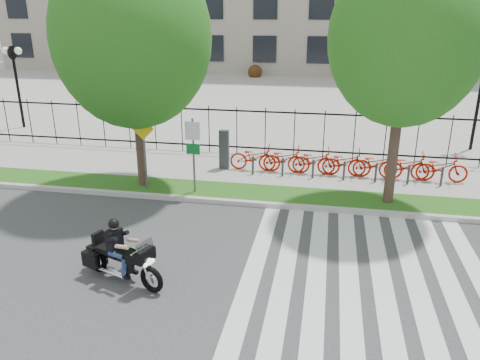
# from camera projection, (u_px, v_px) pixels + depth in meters

# --- Properties ---
(ground) EXTENTS (120.00, 120.00, 0.00)m
(ground) POSITION_uv_depth(u_px,v_px,m) (164.00, 266.00, 11.45)
(ground) COLOR #37373A
(ground) RESTS_ON ground
(curb) EXTENTS (60.00, 0.20, 0.15)m
(curb) POSITION_uv_depth(u_px,v_px,m) (206.00, 200.00, 15.21)
(curb) COLOR #B2AEA7
(curb) RESTS_ON ground
(grass_verge) EXTENTS (60.00, 1.50, 0.15)m
(grass_verge) POSITION_uv_depth(u_px,v_px,m) (213.00, 191.00, 15.99)
(grass_verge) COLOR #1C5014
(grass_verge) RESTS_ON ground
(sidewalk) EXTENTS (60.00, 3.50, 0.15)m
(sidewalk) POSITION_uv_depth(u_px,v_px,m) (228.00, 168.00, 18.30)
(sidewalk) COLOR gray
(sidewalk) RESTS_ON ground
(plaza) EXTENTS (80.00, 34.00, 0.10)m
(plaza) POSITION_uv_depth(u_px,v_px,m) (279.00, 94.00, 34.50)
(plaza) COLOR gray
(plaza) RESTS_ON ground
(crosswalk_stripes) EXTENTS (5.70, 8.00, 0.01)m
(crosswalk_stripes) POSITION_uv_depth(u_px,v_px,m) (366.00, 286.00, 10.59)
(crosswalk_stripes) COLOR silver
(crosswalk_stripes) RESTS_ON ground
(iron_fence) EXTENTS (30.00, 0.06, 2.00)m
(iron_fence) POSITION_uv_depth(u_px,v_px,m) (237.00, 131.00, 19.55)
(iron_fence) COLOR black
(iron_fence) RESTS_ON sidewalk
(lamp_post_left) EXTENTS (1.06, 0.70, 4.25)m
(lamp_post_left) POSITION_uv_depth(u_px,v_px,m) (14.00, 67.00, 23.56)
(lamp_post_left) COLOR black
(lamp_post_left) RESTS_ON ground
(street_tree_1) EXTENTS (5.03, 5.03, 7.84)m
(street_tree_1) POSITION_uv_depth(u_px,v_px,m) (132.00, 38.00, 14.73)
(street_tree_1) COLOR #3D2921
(street_tree_1) RESTS_ON grass_verge
(street_tree_2) EXTENTS (4.43, 4.43, 7.55)m
(street_tree_2) POSITION_uv_depth(u_px,v_px,m) (406.00, 38.00, 13.24)
(street_tree_2) COLOR #3D2921
(street_tree_2) RESTS_ON grass_verge
(bike_share_station) EXTENTS (8.94, 0.88, 1.50)m
(bike_share_station) POSITION_uv_depth(u_px,v_px,m) (342.00, 162.00, 17.10)
(bike_share_station) COLOR #2D2D33
(bike_share_station) RESTS_ON sidewalk
(sign_pole_regulatory) EXTENTS (0.50, 0.09, 2.50)m
(sign_pole_regulatory) POSITION_uv_depth(u_px,v_px,m) (193.00, 146.00, 15.18)
(sign_pole_regulatory) COLOR #59595B
(sign_pole_regulatory) RESTS_ON grass_verge
(sign_pole_warning) EXTENTS (0.78, 0.09, 2.49)m
(sign_pole_warning) POSITION_uv_depth(u_px,v_px,m) (144.00, 143.00, 15.48)
(sign_pole_warning) COLOR #59595B
(sign_pole_warning) RESTS_ON grass_verge
(motorcycle_rider) EXTENTS (2.28, 1.19, 1.84)m
(motorcycle_rider) POSITION_uv_depth(u_px,v_px,m) (121.00, 257.00, 10.63)
(motorcycle_rider) COLOR black
(motorcycle_rider) RESTS_ON ground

